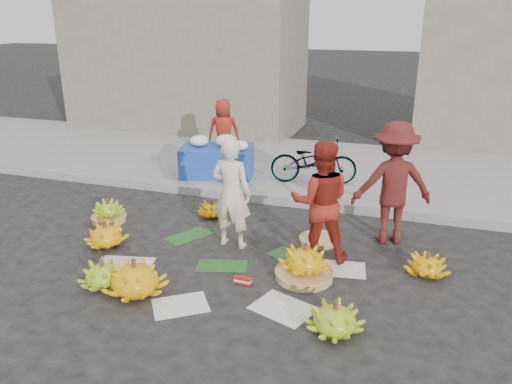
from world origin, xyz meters
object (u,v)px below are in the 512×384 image
(banana_bunch_0, at_px, (106,235))
(banana_bunch_4, at_px, (305,263))
(vendor_cream, at_px, (231,193))
(flower_table, at_px, (218,159))
(bicycle, at_px, (314,161))

(banana_bunch_0, bearing_deg, banana_bunch_4, -0.75)
(vendor_cream, bearing_deg, banana_bunch_0, 22.96)
(flower_table, height_order, bicycle, bicycle)
(banana_bunch_4, relative_size, flower_table, 0.47)
(banana_bunch_4, distance_m, vendor_cream, 1.43)
(vendor_cream, xyz_separation_m, bicycle, (0.58, 2.68, -0.24))
(vendor_cream, xyz_separation_m, flower_table, (-1.26, 2.58, -0.33))
(banana_bunch_4, xyz_separation_m, flower_table, (-2.43, 3.18, 0.23))
(banana_bunch_4, bearing_deg, vendor_cream, 152.64)
(banana_bunch_4, bearing_deg, flower_table, 127.37)
(bicycle, bearing_deg, banana_bunch_4, 178.83)
(banana_bunch_0, distance_m, vendor_cream, 1.86)
(banana_bunch_0, height_order, vendor_cream, vendor_cream)
(vendor_cream, relative_size, bicycle, 0.99)
(banana_bunch_4, height_order, bicycle, bicycle)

